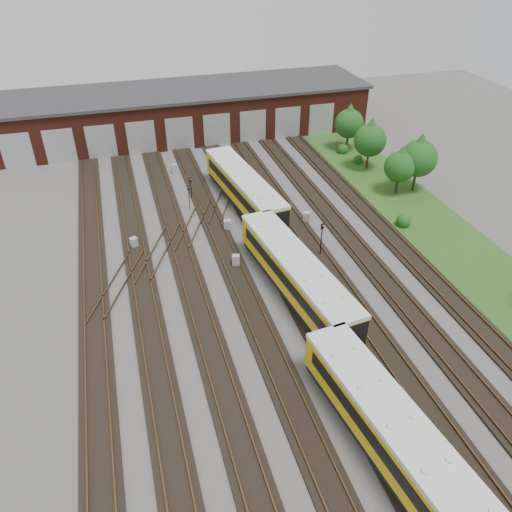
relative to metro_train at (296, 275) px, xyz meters
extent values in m
plane|color=#464441|center=(-2.00, -0.60, -2.03)|extent=(120.00, 120.00, 0.00)
cube|color=black|center=(-16.00, -0.60, -1.94)|extent=(2.40, 70.00, 0.18)
cube|color=#503620|center=(-16.72, -0.60, -1.78)|extent=(0.10, 70.00, 0.15)
cube|color=#503620|center=(-15.28, -0.60, -1.78)|extent=(0.10, 70.00, 0.15)
cube|color=black|center=(-12.00, -0.60, -1.94)|extent=(2.40, 70.00, 0.18)
cube|color=#503620|center=(-12.72, -0.60, -1.78)|extent=(0.10, 70.00, 0.15)
cube|color=#503620|center=(-11.28, -0.60, -1.78)|extent=(0.10, 70.00, 0.15)
cube|color=black|center=(-8.00, -0.60, -1.94)|extent=(2.40, 70.00, 0.18)
cube|color=#503620|center=(-8.72, -0.60, -1.78)|extent=(0.10, 70.00, 0.15)
cube|color=#503620|center=(-7.28, -0.60, -1.78)|extent=(0.10, 70.00, 0.15)
cube|color=black|center=(-4.00, -0.60, -1.94)|extent=(2.40, 70.00, 0.18)
cube|color=#503620|center=(-4.72, -0.60, -1.78)|extent=(0.10, 70.00, 0.15)
cube|color=#503620|center=(-3.28, -0.60, -1.78)|extent=(0.10, 70.00, 0.15)
cube|color=black|center=(0.00, -0.60, -1.94)|extent=(2.40, 70.00, 0.18)
cube|color=#503620|center=(-0.72, -0.60, -1.78)|extent=(0.10, 70.00, 0.15)
cube|color=#503620|center=(0.72, -0.60, -1.78)|extent=(0.10, 70.00, 0.15)
cube|color=black|center=(4.00, -0.60, -1.94)|extent=(2.40, 70.00, 0.18)
cube|color=#503620|center=(3.28, -0.60, -1.78)|extent=(0.10, 70.00, 0.15)
cube|color=#503620|center=(4.72, -0.60, -1.78)|extent=(0.10, 70.00, 0.15)
cube|color=black|center=(8.00, -0.60, -1.94)|extent=(2.40, 70.00, 0.18)
cube|color=#503620|center=(7.28, -0.60, -1.78)|extent=(0.10, 70.00, 0.15)
cube|color=#503620|center=(8.72, -0.60, -1.78)|extent=(0.10, 70.00, 0.15)
cube|color=black|center=(12.00, -0.60, -1.94)|extent=(2.40, 70.00, 0.18)
cube|color=#503620|center=(11.28, -0.60, -1.78)|extent=(0.10, 70.00, 0.15)
cube|color=#503620|center=(12.72, -0.60, -1.78)|extent=(0.10, 70.00, 0.15)
cube|color=#503620|center=(-10.00, 9.40, -1.78)|extent=(5.40, 9.62, 0.15)
cube|color=#503620|center=(-6.00, 13.40, -1.78)|extent=(5.40, 9.62, 0.15)
cube|color=#503620|center=(-2.00, 17.40, -1.78)|extent=(5.40, 9.62, 0.15)
cube|color=#503620|center=(-14.00, 5.40, -1.78)|extent=(5.40, 9.62, 0.15)
cube|color=#503620|center=(2.00, 21.40, -1.78)|extent=(5.40, 9.62, 0.15)
cube|color=#571F15|center=(-2.00, 39.40, 0.97)|extent=(50.00, 12.00, 6.00)
cube|color=#323335|center=(-2.00, 39.40, 4.12)|extent=(51.00, 12.50, 0.40)
cube|color=#A2A5A7|center=(-24.00, 33.38, 0.17)|extent=(3.60, 0.12, 4.40)
cube|color=#A2A5A7|center=(-19.00, 33.38, 0.17)|extent=(3.60, 0.12, 4.40)
cube|color=#A2A5A7|center=(-14.00, 33.38, 0.17)|extent=(3.60, 0.12, 4.40)
cube|color=#A2A5A7|center=(-9.00, 33.38, 0.17)|extent=(3.60, 0.12, 4.40)
cube|color=#A2A5A7|center=(-4.00, 33.38, 0.17)|extent=(3.60, 0.12, 4.40)
cube|color=#A2A5A7|center=(1.00, 33.38, 0.17)|extent=(3.60, 0.12, 4.40)
cube|color=#A2A5A7|center=(6.00, 33.38, 0.17)|extent=(3.60, 0.12, 4.40)
cube|color=#A2A5A7|center=(11.00, 33.38, 0.17)|extent=(3.60, 0.12, 4.40)
cube|color=#A2A5A7|center=(16.00, 33.38, 0.17)|extent=(3.60, 0.12, 4.40)
cube|color=#294E1A|center=(17.00, 9.40, -2.01)|extent=(8.00, 55.00, 0.05)
cube|color=black|center=(0.00, -16.00, -1.38)|extent=(4.44, 16.28, 0.64)
cube|color=#D49D0B|center=(0.00, -16.00, 0.12)|extent=(4.76, 16.32, 2.36)
cube|color=silver|center=(0.00, -16.00, 1.46)|extent=(4.87, 16.33, 0.32)
cube|color=black|center=(-1.41, -16.18, 0.39)|extent=(1.82, 14.06, 0.91)
cube|color=black|center=(1.41, -15.82, 0.39)|extent=(1.82, 14.06, 0.91)
cube|color=black|center=(0.00, 0.00, -1.38)|extent=(4.44, 16.28, 0.64)
cube|color=#D49D0B|center=(0.00, 0.00, 0.12)|extent=(4.76, 16.32, 2.36)
cube|color=silver|center=(0.00, 0.00, 1.46)|extent=(4.87, 16.33, 0.32)
cube|color=black|center=(-1.41, -0.18, 0.39)|extent=(1.82, 14.06, 0.91)
cube|color=black|center=(1.41, 0.18, 0.39)|extent=(1.82, 14.06, 0.91)
cube|color=black|center=(0.00, 16.00, -1.38)|extent=(4.44, 16.28, 0.64)
cube|color=#D49D0B|center=(0.00, 16.00, 0.12)|extent=(4.76, 16.32, 2.36)
cube|color=silver|center=(0.00, 16.00, 1.46)|extent=(4.87, 16.33, 0.32)
cube|color=black|center=(-1.41, 15.82, 0.39)|extent=(1.82, 14.06, 0.91)
cube|color=black|center=(1.41, 16.18, 0.39)|extent=(1.82, 14.06, 0.91)
cylinder|color=black|center=(-5.77, 16.79, -0.85)|extent=(0.09, 0.09, 2.37)
cube|color=black|center=(-5.77, 16.79, 0.55)|extent=(0.25, 0.21, 0.43)
sphere|color=red|center=(-5.77, 16.71, 0.63)|extent=(0.10, 0.10, 0.10)
cylinder|color=black|center=(-5.15, 19.22, -1.01)|extent=(0.09, 0.09, 2.06)
cube|color=black|center=(-5.15, 19.22, 0.24)|extent=(0.25, 0.21, 0.44)
sphere|color=red|center=(-5.15, 19.13, 0.33)|extent=(0.10, 0.10, 0.10)
cylinder|color=black|center=(-0.54, 5.49, -0.55)|extent=(0.11, 0.11, 2.97)
cube|color=black|center=(-0.54, 5.49, 1.20)|extent=(0.29, 0.21, 0.53)
sphere|color=red|center=(-0.54, 5.39, 1.31)|extent=(0.13, 0.13, 0.13)
cylinder|color=black|center=(4.19, 4.81, -0.60)|extent=(0.10, 0.10, 2.87)
cube|color=black|center=(4.19, 4.81, 1.10)|extent=(0.29, 0.22, 0.51)
sphere|color=red|center=(4.19, 4.70, 1.20)|extent=(0.12, 0.12, 0.12)
cube|color=#A6A8AB|center=(-12.11, 11.01, -1.51)|extent=(0.79, 0.73, 1.05)
cube|color=#A6A8AB|center=(-5.95, 26.49, -1.48)|extent=(0.69, 0.59, 1.11)
cube|color=#A6A8AB|center=(-3.66, 5.42, -1.48)|extent=(0.78, 0.70, 1.10)
cube|color=#A6A8AB|center=(-2.95, 11.63, -1.48)|extent=(0.76, 0.68, 1.10)
cube|color=#A6A8AB|center=(5.15, 10.85, -1.46)|extent=(0.85, 0.79, 1.14)
cylinder|color=black|center=(17.06, 20.97, -1.03)|extent=(0.24, 0.24, 2.00)
sphere|color=#1C4E16|center=(17.06, 20.97, 1.64)|extent=(3.90, 3.90, 3.90)
cone|color=#1C4E16|center=(17.06, 20.97, 3.03)|extent=(3.34, 3.34, 2.78)
cylinder|color=black|center=(17.33, 27.35, -1.07)|extent=(0.26, 0.26, 1.93)
sphere|color=#1C4E16|center=(17.33, 27.35, 1.50)|extent=(3.74, 3.74, 3.74)
cone|color=#1C4E16|center=(17.33, 27.35, 2.83)|extent=(3.21, 3.21, 2.67)
cylinder|color=black|center=(19.44, 14.17, -0.98)|extent=(0.26, 0.26, 2.10)
sphere|color=#1C4E16|center=(19.44, 14.17, 1.82)|extent=(4.09, 4.09, 4.09)
cone|color=#1C4E16|center=(19.44, 14.17, 3.29)|extent=(3.51, 3.51, 2.92)
cylinder|color=black|center=(17.16, 14.00, -1.15)|extent=(0.27, 0.27, 1.76)
sphere|color=#1C4E16|center=(17.16, 14.00, 1.20)|extent=(3.43, 3.43, 3.43)
cone|color=#1C4E16|center=(17.16, 14.00, 2.42)|extent=(2.94, 2.94, 2.45)
sphere|color=#1C4E16|center=(14.27, 7.41, -1.29)|extent=(1.49, 1.49, 1.49)
sphere|color=#1C4E16|center=(16.31, 26.36, -1.28)|extent=(1.51, 1.51, 1.51)
sphere|color=#1C4E16|center=(16.88, 22.90, -1.44)|extent=(1.18, 1.18, 1.18)
camera|label=1|loc=(-12.22, -30.00, 23.86)|focal=35.00mm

